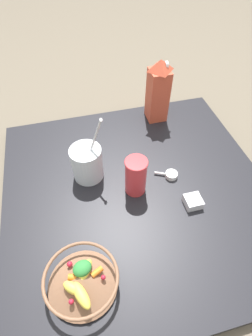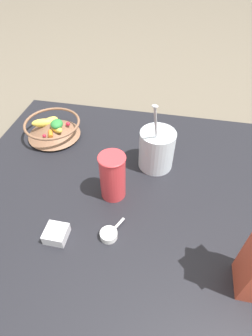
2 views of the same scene
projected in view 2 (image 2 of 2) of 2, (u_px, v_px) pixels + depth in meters
ground_plane at (111, 203)px, 0.86m from camera, size 6.00×6.00×0.00m
countertop at (111, 199)px, 0.85m from camera, size 1.00×1.00×0.04m
fruit_bowl at (53, 128)px, 1.02m from camera, size 0.21×0.21×0.08m
yogurt_tub at (157, 148)px, 0.88m from camera, size 0.12×0.13×0.28m
drinking_cup at (113, 176)px, 0.78m from camera, size 0.08×0.08×0.16m
spice_jar at (56, 234)px, 0.72m from camera, size 0.06×0.06×0.03m
measuring_scoop at (109, 234)px, 0.72m from camera, size 0.06×0.09×0.02m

